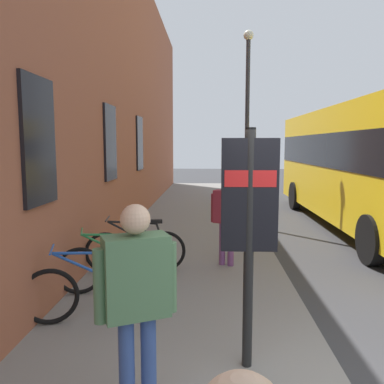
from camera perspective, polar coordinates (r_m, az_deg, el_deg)
ground at (r=9.43m, az=17.10°, el=-7.89°), size 60.00×60.00×0.00m
sidewalk_pavement at (r=11.08m, az=0.48°, el=-5.08°), size 24.00×3.50×0.12m
station_facade at (r=12.17m, az=-9.30°, el=14.13°), size 22.00×0.65×7.83m
bicycle_beside_lamp at (r=5.29m, az=-14.12°, el=-13.74°), size 0.66×1.71×0.97m
bicycle_nearest_sign at (r=6.20m, az=-11.04°, el=-10.56°), size 0.66×1.71×0.97m
bicycle_by_door at (r=7.05m, az=-8.15°, el=-8.38°), size 0.48×1.76×0.97m
transit_info_sign at (r=3.85m, az=8.36°, el=-2.71°), size 0.10×0.55×2.40m
city_bus at (r=11.87m, az=24.16°, el=4.17°), size 10.52×2.71×3.35m
pedestrian_near_bus at (r=3.23m, az=-8.08°, el=-14.00°), size 0.44×0.62×1.78m
pedestrian_crossing_street at (r=7.24m, az=5.09°, el=-2.97°), size 0.39×0.58×1.64m
street_lamp at (r=11.39m, az=8.05°, el=11.56°), size 0.28×0.28×5.39m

